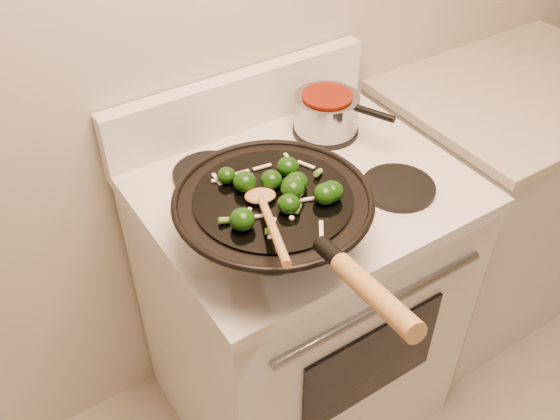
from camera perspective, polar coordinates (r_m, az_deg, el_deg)
stove at (r=1.85m, az=1.66°, el=-8.39°), size 0.78×0.67×1.08m
counter_unit at (r=2.35m, az=19.07°, el=1.04°), size 0.83×0.62×0.91m
wok at (r=1.31m, az=-0.53°, el=-0.78°), size 0.42×0.70×0.25m
stirfry at (r=1.27m, az=0.32°, el=1.92°), size 0.28×0.29×0.04m
wooden_spoon at (r=1.20m, az=-1.20°, el=-0.28°), size 0.15×0.29×0.08m
saucepan at (r=1.69m, az=4.31°, el=8.93°), size 0.18×0.27×0.10m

